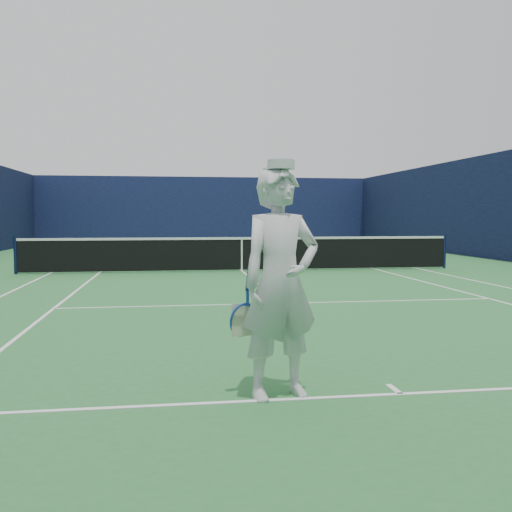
{
  "coord_description": "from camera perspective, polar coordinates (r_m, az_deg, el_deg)",
  "views": [
    {
      "loc": [
        -2.05,
        -16.73,
        1.62
      ],
      "look_at": [
        -1.1,
        -10.28,
        1.17
      ],
      "focal_mm": 40.0,
      "sensor_mm": 36.0,
      "label": 1
    }
  ],
  "objects": [
    {
      "name": "tennis_player",
      "position": [
        5.08,
        2.47,
        -2.67
      ],
      "size": [
        0.91,
        0.69,
        2.12
      ],
      "rotation": [
        0.0,
        0.0,
        0.29
      ],
      "color": "silver",
      "rests_on": "ground"
    },
    {
      "name": "ground",
      "position": [
        16.94,
        -1.43,
        -1.5
      ],
      "size": [
        80.0,
        80.0,
        0.0
      ],
      "primitive_type": "plane",
      "color": "#2B7235",
      "rests_on": "ground"
    },
    {
      "name": "windscreen_fence",
      "position": [
        16.86,
        -1.44,
        5.28
      ],
      "size": [
        20.12,
        36.12,
        4.0
      ],
      "color": "#10173D",
      "rests_on": "ground"
    },
    {
      "name": "court_markings",
      "position": [
        16.93,
        -1.43,
        -1.49
      ],
      "size": [
        11.03,
        23.83,
        0.01
      ],
      "color": "white",
      "rests_on": "ground"
    },
    {
      "name": "tennis_net",
      "position": [
        16.89,
        -1.43,
        0.37
      ],
      "size": [
        12.88,
        0.09,
        1.07
      ],
      "color": "#141E4C",
      "rests_on": "ground"
    }
  ]
}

